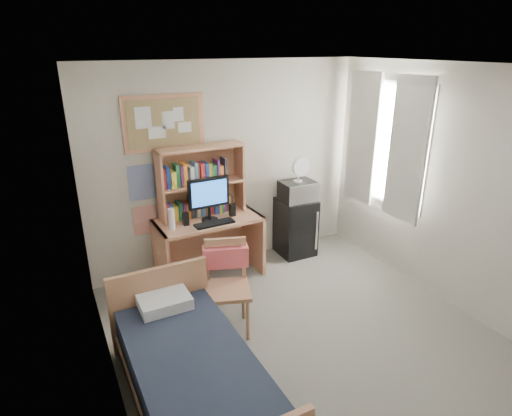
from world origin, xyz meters
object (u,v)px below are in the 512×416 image
bulletin_board (164,123)px  speaker_right (232,210)px  mini_fridge (295,227)px  desk (209,248)px  bed (194,382)px  speaker_left (186,219)px  microwave (298,191)px  desk_chair (228,289)px  monitor (209,199)px  desk_fan (298,170)px

bulletin_board → speaker_right: bearing=-29.0°
bulletin_board → mini_fridge: bearing=-8.3°
bulletin_board → speaker_right: (0.67, -0.37, -1.05)m
desk → speaker_right: 0.56m
bed → speaker_left: bearing=72.3°
desk → microwave: microwave is taller
desk → speaker_left: size_ratio=8.16×
desk → speaker_left: speaker_left is taller
desk → desk_chair: 1.14m
bed → monitor: 2.20m
desk_chair → bed: 1.05m
bulletin_board → desk_chair: size_ratio=0.98×
speaker_right → bulletin_board: bearing=148.9°
desk_chair → mini_fridge: size_ratio=1.21×
mini_fridge → speaker_right: speaker_right is taller
bed → microwave: microwave is taller
mini_fridge → bed: size_ratio=0.44×
bed → monitor: size_ratio=3.39×
speaker_left → speaker_right: bearing=0.0°
speaker_right → bed: bearing=-124.1°
desk_chair → speaker_left: bearing=112.0°
bulletin_board → microwave: (1.66, -0.26, -0.99)m
speaker_left → mini_fridge: bearing=3.1°
bulletin_board → speaker_left: bearing=-80.4°
desk_chair → desk_fan: bearing=55.7°
desk → desk_chair: size_ratio=1.31×
bulletin_board → desk_fan: (1.66, -0.26, -0.71)m
bulletin_board → mini_fridge: 2.27m
mini_fridge → desk_fan: desk_fan is taller
speaker_right → desk: bearing=168.7°
desk_chair → bulletin_board: bearing=113.6°
desk → monitor: monitor is taller
microwave → speaker_left: bearing=-174.8°
desk → monitor: size_ratio=2.35×
desk → monitor: bearing=-90.0°
bulletin_board → microwave: bulletin_board is taller
mini_fridge → monitor: (-1.30, -0.14, 0.66)m
mini_fridge → desk_fan: (-0.00, -0.02, 0.81)m
mini_fridge → speaker_left: size_ratio=5.14×
bulletin_board → desk: bearing=-41.3°
speaker_right → microwave: microwave is taller
bed → speaker_left: speaker_left is taller
desk → microwave: (1.30, 0.06, 0.53)m
bulletin_board → desk: 1.60m
bulletin_board → monitor: 1.01m
mini_fridge → speaker_right: bearing=-172.2°
bulletin_board → speaker_right: size_ratio=5.87×
mini_fridge → speaker_left: speaker_left is taller
bulletin_board → speaker_right: 1.30m
mini_fridge → desk_fan: 0.81m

